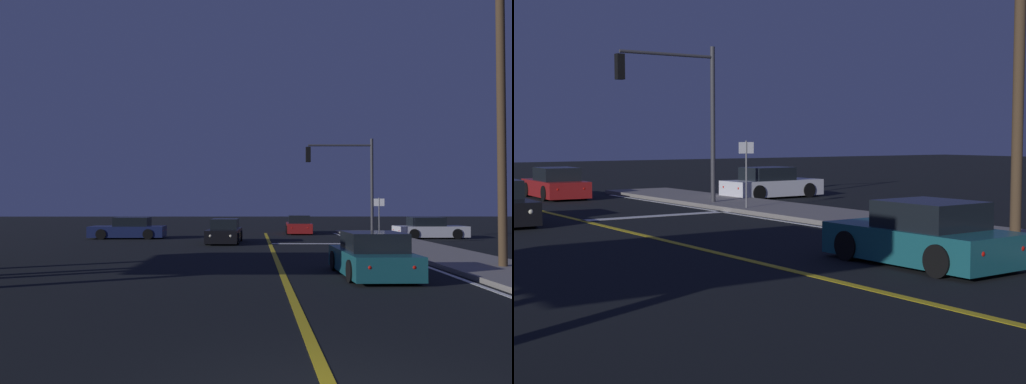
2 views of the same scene
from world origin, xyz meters
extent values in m
cube|color=gray|center=(6.97, 11.75, 0.07)|extent=(3.20, 42.29, 0.15)
cube|color=gold|center=(0.00, 11.75, 0.01)|extent=(0.20, 39.94, 0.01)
cube|color=white|center=(5.12, 11.75, 0.01)|extent=(0.16, 39.94, 0.01)
cube|color=white|center=(2.69, 22.00, 0.01)|extent=(5.37, 0.50, 0.01)
cylinder|color=black|center=(-1.78, 21.33, 0.32)|extent=(0.25, 0.65, 0.64)
sphere|color=#FFF4CC|center=(-2.08, 20.60, 0.52)|extent=(0.18, 0.18, 0.18)
cube|color=silver|center=(10.34, 26.28, 0.44)|extent=(4.43, 1.96, 0.68)
cube|color=black|center=(10.08, 26.27, 1.04)|extent=(2.06, 1.63, 0.60)
cylinder|color=black|center=(11.67, 27.17, 0.32)|extent=(0.65, 0.24, 0.64)
cylinder|color=black|center=(11.73, 25.47, 0.32)|extent=(0.65, 0.24, 0.64)
cylinder|color=black|center=(8.96, 27.08, 0.32)|extent=(0.65, 0.24, 0.64)
cylinder|color=black|center=(9.02, 25.38, 0.32)|extent=(0.65, 0.24, 0.64)
sphere|color=#FFF4CC|center=(12.45, 26.91, 0.52)|extent=(0.18, 0.18, 0.18)
sphere|color=#FFF4CC|center=(12.49, 25.78, 0.52)|extent=(0.18, 0.18, 0.18)
sphere|color=red|center=(8.19, 26.77, 0.52)|extent=(0.14, 0.14, 0.14)
sphere|color=red|center=(8.23, 25.64, 0.52)|extent=(0.14, 0.14, 0.14)
cube|color=#195960|center=(2.68, 9.97, 0.44)|extent=(1.98, 4.17, 0.68)
cube|color=black|center=(2.69, 9.72, 1.04)|extent=(1.67, 1.93, 0.60)
cylinder|color=black|center=(1.77, 11.23, 0.32)|extent=(0.23, 0.64, 0.64)
cylinder|color=black|center=(3.55, 11.27, 0.32)|extent=(0.23, 0.64, 0.64)
cylinder|color=black|center=(1.82, 8.67, 0.32)|extent=(0.23, 0.64, 0.64)
cylinder|color=black|center=(3.60, 8.71, 0.32)|extent=(0.23, 0.64, 0.64)
sphere|color=#FFF4CC|center=(2.05, 11.96, 0.52)|extent=(0.18, 0.18, 0.18)
sphere|color=#FFF4CC|center=(3.23, 11.99, 0.52)|extent=(0.18, 0.18, 0.18)
sphere|color=red|center=(2.14, 7.94, 0.52)|extent=(0.14, 0.14, 0.14)
sphere|color=red|center=(3.31, 7.97, 0.52)|extent=(0.14, 0.14, 0.14)
cube|color=maroon|center=(2.45, 31.42, 0.44)|extent=(1.98, 4.49, 0.68)
cube|color=black|center=(2.44, 31.16, 1.04)|extent=(1.62, 2.10, 0.60)
cylinder|color=black|center=(1.70, 32.83, 0.32)|extent=(0.25, 0.65, 0.64)
cylinder|color=black|center=(3.34, 32.75, 0.32)|extent=(0.25, 0.65, 0.64)
cylinder|color=black|center=(1.56, 30.10, 0.32)|extent=(0.25, 0.65, 0.64)
cylinder|color=black|center=(3.21, 30.02, 0.32)|extent=(0.25, 0.65, 0.64)
sphere|color=#FFF4CC|center=(2.01, 33.59, 0.52)|extent=(0.18, 0.18, 0.18)
sphere|color=#FFF4CC|center=(3.10, 33.53, 0.52)|extent=(0.18, 0.18, 0.18)
sphere|color=red|center=(1.80, 29.30, 0.52)|extent=(0.14, 0.14, 0.14)
sphere|color=red|center=(2.90, 29.25, 0.52)|extent=(0.14, 0.14, 0.14)
cylinder|color=#38383D|center=(6.17, 24.30, 3.04)|extent=(0.18, 0.18, 6.08)
cylinder|color=#38383D|center=(4.27, 24.30, 5.68)|extent=(3.80, 0.12, 0.12)
cube|color=black|center=(2.37, 24.30, 5.13)|extent=(0.28, 0.28, 0.90)
sphere|color=red|center=(2.37, 24.30, 5.40)|extent=(0.22, 0.22, 0.22)
sphere|color=#4C2D05|center=(2.37, 24.30, 5.13)|extent=(0.22, 0.22, 0.22)
sphere|color=#0A3814|center=(2.37, 24.30, 4.86)|extent=(0.22, 0.22, 0.22)
cylinder|color=#4C3823|center=(7.27, 11.13, 5.74)|extent=(0.28, 0.28, 11.48)
cylinder|color=slate|center=(5.87, 21.50, 1.26)|extent=(0.06, 0.06, 2.52)
cube|color=white|center=(5.87, 21.50, 2.27)|extent=(0.56, 0.12, 0.40)
camera|label=1|loc=(-0.91, -4.98, 2.19)|focal=34.58mm
camera|label=2|loc=(-9.00, -1.29, 2.64)|focal=54.21mm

